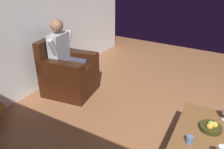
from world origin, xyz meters
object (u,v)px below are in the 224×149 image
Objects in this scene: armchair at (68,74)px; person_seated at (66,55)px; fruit_bowl at (211,127)px; coffee_table at (203,134)px; candle_jar at (190,139)px.

person_seated is at bearing -90.00° from armchair.
armchair is 0.34m from person_seated.
person_seated is 2.40m from fruit_bowl.
person_seated reaches higher than coffee_table.
candle_jar is at bearing -25.84° from fruit_bowl.
coffee_table is at bearing 70.60° from armchair.
person_seated is 2.32m from candle_jar.
coffee_table is 0.31m from candle_jar.
coffee_table is (0.43, 2.29, -0.36)m from person_seated.
fruit_bowl is 3.00× the size of candle_jar.
coffee_table is 4.19× the size of fruit_bowl.
fruit_bowl is at bearing 129.03° from coffee_table.
coffee_table is 0.12m from fruit_bowl.
candle_jar reaches higher than coffee_table.
armchair is 12.05× the size of candle_jar.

